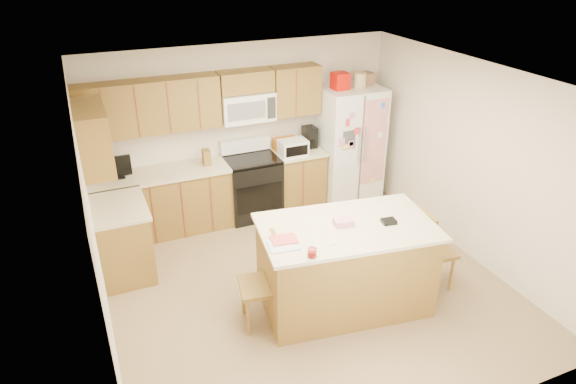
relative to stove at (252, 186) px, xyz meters
name	(u,v)px	position (x,y,z in m)	size (l,w,h in m)	color
ground	(307,285)	(0.00, -1.94, -0.47)	(4.50, 4.50, 0.00)	#886E4E
room_shell	(309,177)	(0.00, -1.94, 0.97)	(4.60, 4.60, 2.52)	beige
cabinetry	(186,173)	(-0.98, -0.15, 0.44)	(3.36, 1.56, 2.15)	olive
stove	(252,186)	(0.00, 0.00, 0.00)	(0.76, 0.65, 1.13)	black
refrigerator	(349,144)	(1.57, -0.06, 0.45)	(0.90, 0.79, 2.04)	white
island	(345,265)	(0.24, -2.40, 0.04)	(2.00, 1.33, 1.11)	olive
windsor_chair_left	(262,285)	(-0.71, -2.34, 0.02)	(0.50, 0.52, 1.04)	olive
windsor_chair_back	(315,240)	(0.23, -1.67, -0.05)	(0.50, 0.49, 0.91)	olive
windsor_chair_right	(432,251)	(1.36, -2.50, 0.01)	(0.45, 0.47, 1.02)	olive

